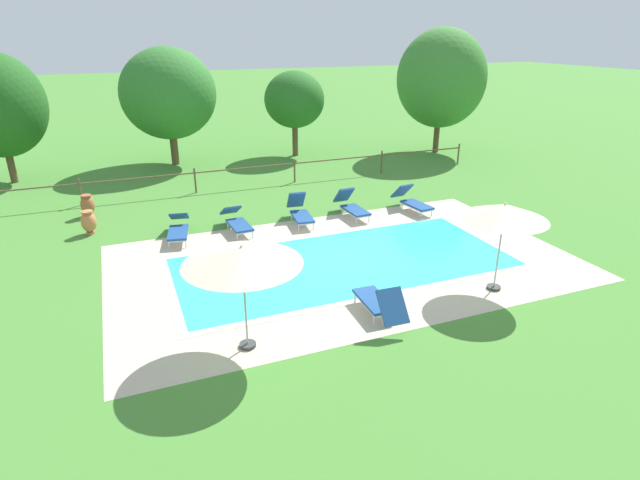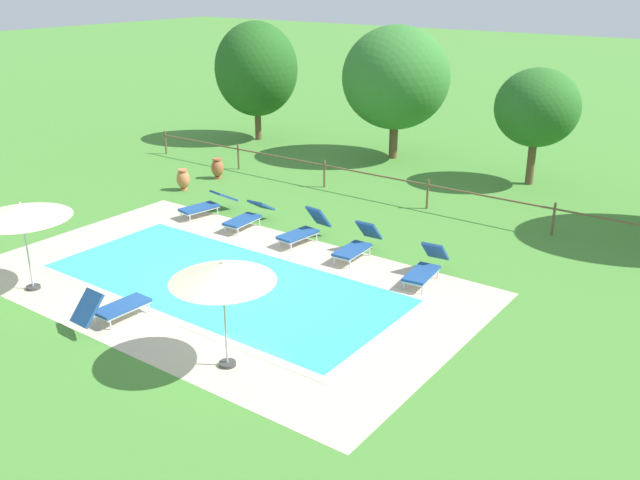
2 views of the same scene
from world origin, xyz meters
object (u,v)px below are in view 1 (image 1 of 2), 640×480
(sun_lounger_south_near_corner, at_px, (412,201))
(sun_lounger_south_far, at_px, (178,228))
(patio_umbrella_open_by_bench, at_px, (242,256))
(tree_east_mid, at_px, (441,79))
(patio_umbrella_open_foreground, at_px, (504,212))
(tree_west_mid, at_px, (168,94))
(sun_lounger_north_end, at_px, (379,302))
(terracotta_urn_by_tree, at_px, (88,205))
(terracotta_urn_near_fence, at_px, (89,222))
(sun_lounger_north_near_steps, at_px, (237,221))
(sun_lounger_north_mid, at_px, (352,206))
(sun_lounger_north_far, at_px, (300,212))
(tree_far_west, at_px, (294,100))

(sun_lounger_south_near_corner, bearing_deg, sun_lounger_south_far, 176.92)
(patio_umbrella_open_by_bench, relative_size, tree_east_mid, 0.38)
(patio_umbrella_open_foreground, height_order, tree_west_mid, tree_west_mid)
(sun_lounger_south_far, xyz_separation_m, tree_west_mid, (1.21, 10.31, 3.11))
(sun_lounger_north_end, height_order, sun_lounger_south_near_corner, sun_lounger_north_end)
(patio_umbrella_open_by_bench, distance_m, terracotta_urn_by_tree, 10.94)
(patio_umbrella_open_by_bench, bearing_deg, terracotta_urn_near_fence, 110.90)
(patio_umbrella_open_foreground, bearing_deg, sun_lounger_north_near_steps, 128.46)
(terracotta_urn_near_fence, bearing_deg, sun_lounger_north_mid, -10.65)
(sun_lounger_south_far, relative_size, tree_west_mid, 0.38)
(sun_lounger_north_mid, relative_size, terracotta_urn_by_tree, 2.36)
(sun_lounger_north_near_steps, xyz_separation_m, sun_lounger_north_end, (1.79, -6.78, 0.03))
(patio_umbrella_open_by_bench, height_order, terracotta_urn_by_tree, patio_umbrella_open_by_bench)
(sun_lounger_north_far, height_order, sun_lounger_south_near_corner, sun_lounger_north_far)
(sun_lounger_south_near_corner, bearing_deg, terracotta_urn_near_fence, 170.03)
(tree_far_west, height_order, tree_east_mid, tree_east_mid)
(sun_lounger_south_far, distance_m, tree_west_mid, 10.83)
(sun_lounger_north_far, bearing_deg, sun_lounger_north_near_steps, 179.67)
(sun_lounger_north_far, height_order, sun_lounger_south_far, sun_lounger_north_far)
(tree_west_mid, bearing_deg, sun_lounger_north_end, -81.75)
(sun_lounger_north_mid, distance_m, patio_umbrella_open_foreground, 6.86)
(sun_lounger_north_near_steps, bearing_deg, sun_lounger_north_far, -0.33)
(sun_lounger_south_near_corner, bearing_deg, tree_west_mid, 124.11)
(sun_lounger_north_mid, height_order, patio_umbrella_open_by_bench, patio_umbrella_open_by_bench)
(sun_lounger_north_mid, xyz_separation_m, sun_lounger_north_end, (-2.45, -6.70, 0.00))
(tree_west_mid, bearing_deg, tree_east_mid, -10.30)
(sun_lounger_south_far, height_order, tree_west_mid, tree_west_mid)
(patio_umbrella_open_by_bench, bearing_deg, tree_far_west, 67.41)
(terracotta_urn_by_tree, xyz_separation_m, tree_east_mid, (17.80, 4.38, 3.50))
(sun_lounger_north_far, xyz_separation_m, sun_lounger_north_end, (-0.48, -6.77, -0.00))
(sun_lounger_north_end, xyz_separation_m, terracotta_urn_near_fence, (-6.40, 8.36, 0.04))
(sun_lounger_north_end, relative_size, tree_west_mid, 0.34)
(sun_lounger_south_far, height_order, terracotta_urn_near_fence, terracotta_urn_near_fence)
(patio_umbrella_open_by_bench, height_order, terracotta_urn_near_fence, patio_umbrella_open_by_bench)
(sun_lounger_south_near_corner, bearing_deg, sun_lounger_north_mid, 172.62)
(terracotta_urn_near_fence, bearing_deg, sun_lounger_north_end, -52.59)
(sun_lounger_north_near_steps, distance_m, terracotta_urn_by_tree, 5.83)
(patio_umbrella_open_foreground, height_order, terracotta_urn_by_tree, patio_umbrella_open_foreground)
(sun_lounger_north_mid, xyz_separation_m, patio_umbrella_open_by_bench, (-5.64, -6.74, 1.74))
(sun_lounger_north_near_steps, bearing_deg, sun_lounger_south_far, 177.82)
(sun_lounger_north_end, xyz_separation_m, sun_lounger_south_far, (-3.70, 6.85, -0.04))
(sun_lounger_south_far, relative_size, patio_umbrella_open_foreground, 0.90)
(terracotta_urn_near_fence, bearing_deg, tree_east_mid, 19.51)
(sun_lounger_north_far, bearing_deg, sun_lounger_north_mid, -1.91)
(sun_lounger_north_near_steps, relative_size, sun_lounger_south_far, 0.97)
(sun_lounger_south_near_corner, height_order, tree_west_mid, tree_west_mid)
(sun_lounger_south_near_corner, height_order, patio_umbrella_open_foreground, patio_umbrella_open_foreground)
(sun_lounger_north_end, distance_m, tree_far_west, 17.39)
(sun_lounger_north_mid, distance_m, terracotta_urn_near_fence, 9.00)
(sun_lounger_north_mid, height_order, sun_lounger_south_far, sun_lounger_north_mid)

